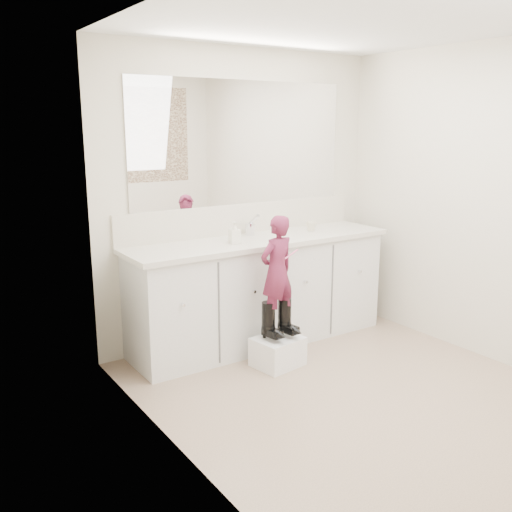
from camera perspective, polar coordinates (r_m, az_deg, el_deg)
floor at (r=4.02m, az=10.46°, el=-13.68°), size 3.00×3.00×0.00m
ceiling at (r=3.65m, az=12.14°, el=22.36°), size 3.00×3.00×0.00m
wall_back at (r=4.81m, az=-1.45°, el=5.98°), size 2.60×0.00×2.60m
wall_left at (r=2.89m, az=-7.43°, el=1.10°), size 0.00×3.00×3.00m
wall_right at (r=4.65m, az=22.77°, el=4.71°), size 0.00×3.00×3.00m
vanity_cabinet at (r=4.75m, az=0.37°, el=-3.69°), size 2.20×0.55×0.85m
countertop at (r=4.63m, az=0.49°, el=1.55°), size 2.28×0.58×0.04m
backsplash at (r=4.83m, az=-1.34°, el=3.78°), size 2.28×0.03×0.25m
mirror at (r=4.77m, az=-1.40°, el=11.22°), size 2.00×0.02×1.00m
faucet at (r=4.75m, az=-0.63°, el=2.71°), size 0.08×0.08×0.10m
cup at (r=4.95m, az=5.51°, el=2.98°), size 0.10×0.10×0.08m
soap_bottle at (r=4.41m, az=-2.16°, el=2.35°), size 0.09×0.09×0.17m
step_stool at (r=4.38m, az=2.19°, el=-9.53°), size 0.39×0.34×0.22m
boot_left at (r=4.26m, az=1.24°, el=-6.50°), size 0.13×0.21×0.29m
boot_right at (r=4.35m, az=2.88°, el=-6.13°), size 0.13×0.21×0.29m
toddler at (r=4.20m, az=2.11°, el=-1.52°), size 0.33×0.24×0.83m
toothbrush at (r=4.14m, az=3.55°, el=0.18°), size 0.14×0.03×0.06m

